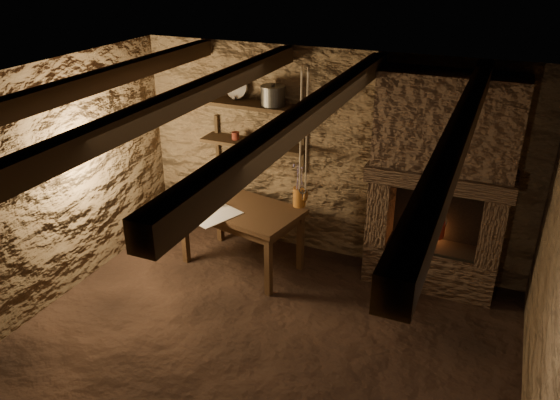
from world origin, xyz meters
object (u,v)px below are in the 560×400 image
at_px(wooden_bowl, 198,193).
at_px(iron_stockpot, 273,97).
at_px(work_table, 242,234).
at_px(red_pot, 434,228).
at_px(stoneware_jug, 300,188).

distance_m(wooden_bowl, iron_stockpot, 1.39).
relative_size(work_table, red_pot, 2.64).
relative_size(work_table, stoneware_jug, 2.87).
relative_size(work_table, iron_stockpot, 5.44).
xyz_separation_m(wooden_bowl, red_pot, (2.60, 0.34, -0.07)).
bearing_deg(iron_stockpot, work_table, -106.95).
height_order(work_table, iron_stockpot, iron_stockpot).
bearing_deg(iron_stockpot, wooden_bowl, -148.36).
xyz_separation_m(stoneware_jug, iron_stockpot, (-0.42, 0.25, 0.91)).
xyz_separation_m(work_table, stoneware_jug, (0.58, 0.28, 0.56)).
bearing_deg(work_table, stoneware_jug, 36.73).
bearing_deg(wooden_bowl, iron_stockpot, 31.64).
relative_size(stoneware_jug, wooden_bowl, 1.61).
bearing_deg(stoneware_jug, iron_stockpot, 147.19).
bearing_deg(work_table, iron_stockpot, 84.39).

